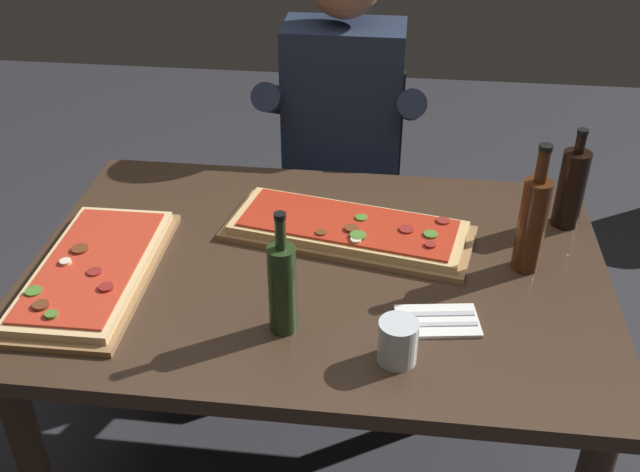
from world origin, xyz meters
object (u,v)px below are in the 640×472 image
pizza_rectangular_front (349,230)px  wine_bottle_dark (282,287)px  seated_diner (341,134)px  oil_bottle_amber (571,187)px  diner_chair (343,185)px  vinegar_bottle_green (532,222)px  tumbler_near_camera (398,344)px  pizza_rectangular_left (93,270)px  dining_table (318,295)px

pizza_rectangular_front → wine_bottle_dark: bearing=-105.9°
pizza_rectangular_front → seated_diner: seated_diner is taller
oil_bottle_amber → diner_chair: size_ratio=0.31×
vinegar_bottle_green → diner_chair: 1.03m
vinegar_bottle_green → wine_bottle_dark: bearing=-151.6°
pizza_rectangular_front → diner_chair: bearing=96.0°
pizza_rectangular_front → wine_bottle_dark: 0.41m
tumbler_near_camera → seated_diner: size_ratio=0.07×
wine_bottle_dark → diner_chair: wine_bottle_dark is taller
pizza_rectangular_left → vinegar_bottle_green: 1.04m
vinegar_bottle_green → tumbler_near_camera: vinegar_bottle_green is taller
dining_table → pizza_rectangular_front: 0.19m
tumbler_near_camera → diner_chair: 1.23m
dining_table → tumbler_near_camera: size_ratio=14.52×
oil_bottle_amber → tumbler_near_camera: (-0.42, -0.58, -0.07)m
dining_table → pizza_rectangular_left: 0.55m
pizza_rectangular_left → dining_table: bearing=12.4°
dining_table → pizza_rectangular_left: pizza_rectangular_left is taller
seated_diner → pizza_rectangular_left: bearing=-121.0°
diner_chair → wine_bottle_dark: bearing=-91.7°
tumbler_near_camera → vinegar_bottle_green: bearing=50.8°
wine_bottle_dark → tumbler_near_camera: wine_bottle_dark is taller
oil_bottle_amber → seated_diner: size_ratio=0.21×
tumbler_near_camera → oil_bottle_amber: bearing=53.8°
pizza_rectangular_front → vinegar_bottle_green: vinegar_bottle_green is taller
dining_table → oil_bottle_amber: (0.63, 0.26, 0.21)m
pizza_rectangular_left → tumbler_near_camera: (0.72, -0.20, 0.02)m
pizza_rectangular_left → vinegar_bottle_green: bearing=9.0°
dining_table → seated_diner: (-0.01, 0.74, 0.10)m
wine_bottle_dark → seated_diner: (0.03, 0.98, -0.11)m
pizza_rectangular_front → tumbler_near_camera: size_ratio=6.92×
pizza_rectangular_front → pizza_rectangular_left: 0.64m
dining_table → seated_diner: seated_diner is taller
pizza_rectangular_left → diner_chair: 1.13m
dining_table → oil_bottle_amber: 0.71m
wine_bottle_dark → seated_diner: size_ratio=0.22×
wine_bottle_dark → vinegar_bottle_green: 0.62m
vinegar_bottle_green → pizza_rectangular_front: bearing=168.6°
seated_diner → tumbler_near_camera: bearing=-78.5°
seated_diner → pizza_rectangular_front: bearing=-82.9°
oil_bottle_amber → wine_bottle_dark: bearing=-142.8°
dining_table → oil_bottle_amber: size_ratio=5.13×
wine_bottle_dark → oil_bottle_amber: (0.67, 0.51, -0.00)m
diner_chair → seated_diner: 0.28m
oil_bottle_amber → vinegar_bottle_green: 0.25m
tumbler_near_camera → seated_diner: seated_diner is taller
pizza_rectangular_left → seated_diner: bearing=59.0°
dining_table → pizza_rectangular_left: bearing=-167.6°
oil_bottle_amber → dining_table: bearing=-157.3°
dining_table → pizza_rectangular_front: (0.06, 0.13, 0.12)m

